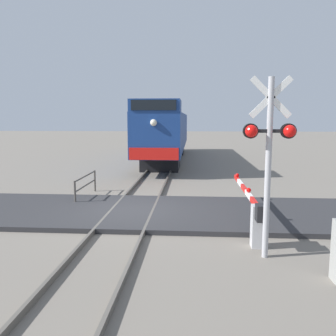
% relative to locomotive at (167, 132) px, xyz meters
% --- Properties ---
extents(ground_plane, '(160.00, 160.00, 0.00)m').
position_rel_locomotive_xyz_m(ground_plane, '(0.00, -15.81, -2.20)').
color(ground_plane, slate).
extents(rail_track_left, '(0.08, 80.00, 0.15)m').
position_rel_locomotive_xyz_m(rail_track_left, '(-0.72, -15.81, -2.12)').
color(rail_track_left, '#59544C').
rests_on(rail_track_left, ground_plane).
extents(rail_track_right, '(0.08, 80.00, 0.15)m').
position_rel_locomotive_xyz_m(rail_track_right, '(0.72, -15.81, -2.12)').
color(rail_track_right, '#59544C').
rests_on(rail_track_right, ground_plane).
extents(road_surface, '(36.00, 4.47, 0.15)m').
position_rel_locomotive_xyz_m(road_surface, '(0.00, -15.81, -2.12)').
color(road_surface, '#2D2D30').
rests_on(road_surface, ground_plane).
extents(locomotive, '(2.78, 18.75, 4.29)m').
position_rel_locomotive_xyz_m(locomotive, '(0.00, 0.00, 0.00)').
color(locomotive, black).
rests_on(locomotive, ground_plane).
extents(crossing_signal, '(1.18, 0.33, 4.20)m').
position_rel_locomotive_xyz_m(crossing_signal, '(3.80, -19.42, 0.43)').
color(crossing_signal, '#ADADB2').
rests_on(crossing_signal, ground_plane).
extents(crossing_gate, '(0.36, 5.67, 1.20)m').
position_rel_locomotive_xyz_m(crossing_gate, '(3.75, -18.02, -1.45)').
color(crossing_gate, silver).
rests_on(crossing_gate, ground_plane).
extents(guard_railing, '(0.08, 2.78, 0.95)m').
position_rel_locomotive_xyz_m(guard_railing, '(-2.33, -13.49, -1.57)').
color(guard_railing, '#4C4742').
rests_on(guard_railing, ground_plane).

